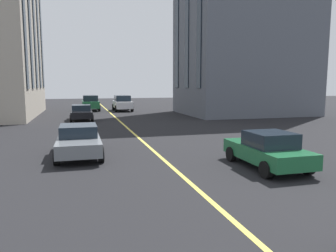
{
  "coord_description": "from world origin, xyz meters",
  "views": [
    {
      "loc": [
        3.7,
        3.38,
        3.15
      ],
      "look_at": [
        13.87,
        0.54,
        1.79
      ],
      "focal_mm": 34.21,
      "sensor_mm": 36.0,
      "label": 1
    }
  ],
  "objects_px": {
    "car_green_far": "(90,103)",
    "car_white_oncoming": "(122,103)",
    "car_green_parked_b": "(268,150)",
    "car_black_parked_a": "(81,112)",
    "car_grey_trailing": "(79,140)"
  },
  "relations": [
    {
      "from": "car_green_parked_b",
      "to": "car_black_parked_a",
      "type": "xyz_separation_m",
      "value": [
        18.99,
        6.67,
        0.0
      ]
    },
    {
      "from": "car_green_parked_b",
      "to": "car_black_parked_a",
      "type": "relative_size",
      "value": 0.89
    },
    {
      "from": "car_green_parked_b",
      "to": "car_white_oncoming",
      "type": "xyz_separation_m",
      "value": [
        28.49,
        1.77,
        0.27
      ]
    },
    {
      "from": "car_grey_trailing",
      "to": "car_green_parked_b",
      "type": "distance_m",
      "value": 8.03
    },
    {
      "from": "car_green_parked_b",
      "to": "car_white_oncoming",
      "type": "relative_size",
      "value": 0.83
    },
    {
      "from": "car_black_parked_a",
      "to": "car_green_parked_b",
      "type": "bearing_deg",
      "value": -160.65
    },
    {
      "from": "car_green_far",
      "to": "car_black_parked_a",
      "type": "distance_m",
      "value": 10.93
    },
    {
      "from": "car_green_parked_b",
      "to": "car_green_far",
      "type": "distance_m",
      "value": 30.35
    },
    {
      "from": "car_black_parked_a",
      "to": "car_white_oncoming",
      "type": "distance_m",
      "value": 10.69
    },
    {
      "from": "car_green_far",
      "to": "car_white_oncoming",
      "type": "height_order",
      "value": "same"
    },
    {
      "from": "car_black_parked_a",
      "to": "car_white_oncoming",
      "type": "xyz_separation_m",
      "value": [
        9.5,
        -4.9,
        0.27
      ]
    },
    {
      "from": "car_green_parked_b",
      "to": "car_green_far",
      "type": "relative_size",
      "value": 0.83
    },
    {
      "from": "car_grey_trailing",
      "to": "car_green_far",
      "type": "distance_m",
      "value": 25.81
    },
    {
      "from": "car_green_far",
      "to": "car_white_oncoming",
      "type": "bearing_deg",
      "value": -110.05
    },
    {
      "from": "car_green_parked_b",
      "to": "car_green_far",
      "type": "xyz_separation_m",
      "value": [
        29.85,
        5.49,
        0.27
      ]
    }
  ]
}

